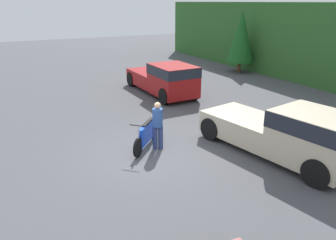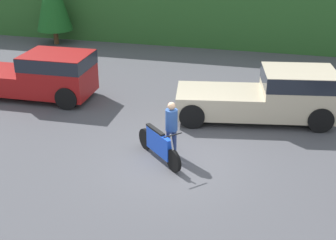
% 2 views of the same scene
% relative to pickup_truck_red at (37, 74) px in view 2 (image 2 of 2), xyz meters
% --- Properties ---
extents(ground_plane, '(80.00, 80.00, 0.00)m').
position_rel_pickup_truck_red_xyz_m(ground_plane, '(6.57, -3.96, -1.00)').
color(ground_plane, '#4C4C51').
extents(pickup_truck_red, '(5.76, 2.20, 1.89)m').
position_rel_pickup_truck_red_xyz_m(pickup_truck_red, '(0.00, 0.00, 0.00)').
color(pickup_truck_red, maroon).
rests_on(pickup_truck_red, ground_plane).
extents(pickup_truck_second, '(5.81, 2.96, 1.89)m').
position_rel_pickup_truck_red_xyz_m(pickup_truck_second, '(9.24, 0.01, -0.00)').
color(pickup_truck_second, beige).
rests_on(pickup_truck_second, ground_plane).
extents(dirt_bike, '(1.76, 1.72, 1.16)m').
position_rel_pickup_truck_red_xyz_m(dirt_bike, '(6.12, -3.89, -0.51)').
color(dirt_bike, black).
rests_on(dirt_bike, ground_plane).
extents(rider_person, '(0.50, 0.50, 1.79)m').
position_rel_pickup_truck_red_xyz_m(rider_person, '(6.43, -3.57, -0.03)').
color(rider_person, navy).
rests_on(rider_person, ground_plane).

